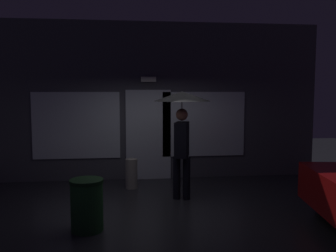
{
  "coord_description": "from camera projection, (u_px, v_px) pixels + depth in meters",
  "views": [
    {
      "loc": [
        -0.56,
        -6.7,
        2.18
      ],
      "look_at": [
        0.28,
        0.41,
        1.49
      ],
      "focal_mm": 39.02,
      "sensor_mm": 36.0,
      "label": 1
    }
  ],
  "objects": [
    {
      "name": "sidewalk_bollard",
      "position": [
        132.0,
        174.0,
        8.16
      ],
      "size": [
        0.27,
        0.27,
        0.66
      ],
      "primitive_type": "cylinder",
      "color": "#9E998E",
      "rests_on": "ground"
    },
    {
      "name": "building_facade",
      "position": [
        148.0,
        102.0,
        9.03
      ],
      "size": [
        8.55,
        0.48,
        3.84
      ],
      "color": "#4C4C56",
      "rests_on": "ground"
    },
    {
      "name": "ground_plane",
      "position": [
        156.0,
        206.0,
        6.9
      ],
      "size": [
        18.0,
        18.0,
        0.0
      ],
      "primitive_type": "plane",
      "color": "#26262B"
    },
    {
      "name": "person_with_umbrella",
      "position": [
        182.0,
        115.0,
        7.2
      ],
      "size": [
        1.12,
        1.12,
        2.17
      ],
      "rotation": [
        0.0,
        0.0,
        1.27
      ],
      "color": "black",
      "rests_on": "ground"
    },
    {
      "name": "trash_bin",
      "position": [
        87.0,
        205.0,
        5.67
      ],
      "size": [
        0.52,
        0.52,
        0.81
      ],
      "color": "#1E4C23",
      "rests_on": "ground"
    }
  ]
}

